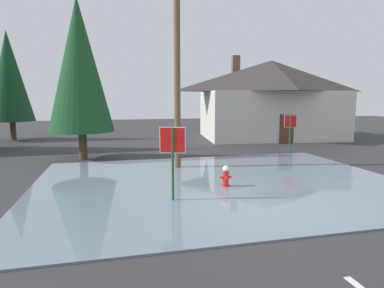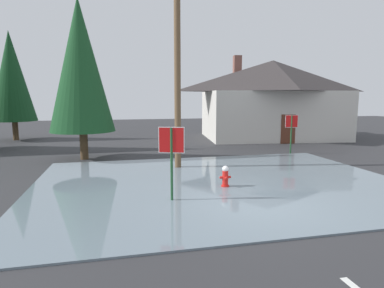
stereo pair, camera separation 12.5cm
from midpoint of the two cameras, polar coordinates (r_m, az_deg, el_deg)
name	(u,v)px [view 1 (the left image)]	position (r m, az deg, el deg)	size (l,w,h in m)	color
ground_plane	(259,208)	(9.90, 11.20, -10.83)	(80.00, 80.00, 0.10)	#2D2D30
flood_puddle	(221,182)	(12.25, 4.74, -6.66)	(13.37, 10.10, 0.05)	slate
lane_stop_bar	(273,228)	(8.40, 13.50, -14.03)	(3.09, 0.30, 0.01)	silver
stop_sign_near	(173,149)	(9.76, -3.75, -0.80)	(0.74, 0.27, 2.28)	#1E4C28
fire_hydrant	(226,177)	(11.56, 5.58, -5.72)	(0.39, 0.34, 0.78)	red
utility_pole	(177,66)	(14.50, -2.86, 13.45)	(1.60, 0.28, 8.64)	brown
stop_sign_far	(290,126)	(19.15, 16.52, 2.98)	(0.69, 0.17, 2.18)	#1E4C28
house	(270,98)	(26.46, 13.29, 7.76)	(11.57, 8.47, 6.43)	beige
pine_tree_mid_left	(9,76)	(27.61, -29.30, 10.20)	(3.17, 3.17, 7.91)	#4C3823
pine_tree_short_left	(79,65)	(17.51, -19.20, 12.77)	(3.20, 3.20, 8.00)	#4C3823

